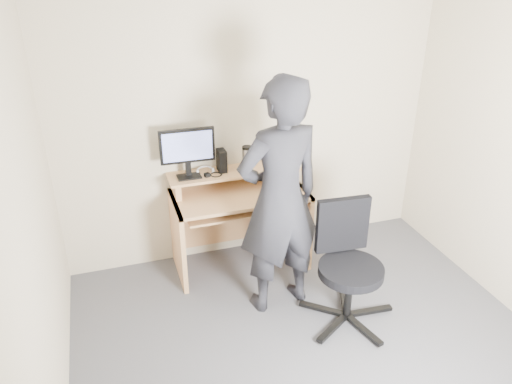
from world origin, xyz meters
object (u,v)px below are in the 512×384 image
person (280,199)px  monitor (187,149)px  desk (238,209)px  office_chair (347,260)px

person → monitor: bearing=-62.7°
monitor → desk: bearing=-5.0°
person → office_chair: bearing=136.1°
desk → monitor: 0.76m
monitor → office_chair: size_ratio=0.49×
person → desk: bearing=-88.1°
desk → office_chair: office_chair is taller
office_chair → person: size_ratio=0.50×
desk → office_chair: size_ratio=1.24×
monitor → office_chair: monitor is taller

